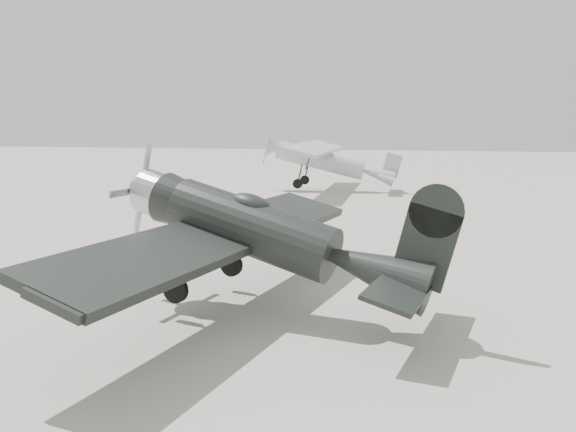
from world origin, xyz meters
name	(u,v)px	position (x,y,z in m)	size (l,w,h in m)	color
ground	(322,301)	(0.00, 0.00, 0.00)	(160.00, 160.00, 0.00)	#9B9589
lowwing_monoplane	(267,235)	(-1.10, -1.21, 1.88)	(8.00, 11.07, 3.56)	black
highwing_monoplane	(326,157)	(-3.31, 23.01, 2.21)	(8.81, 12.31, 3.52)	#B0B3B6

